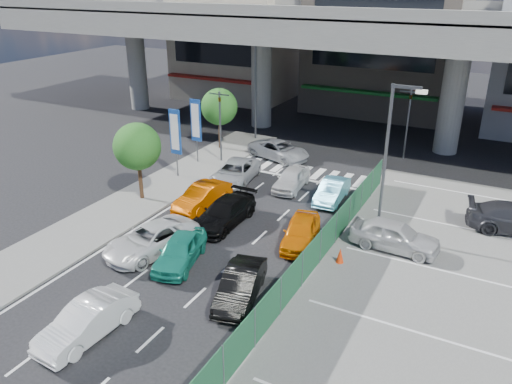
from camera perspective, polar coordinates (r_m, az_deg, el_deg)
The scene contains 28 objects.
ground at distance 24.66m, azimuth -6.15°, elevation -7.34°, with size 120.00×120.00×0.00m, color black.
parking_lot at distance 23.16m, azimuth 20.76°, elevation -11.07°, with size 12.00×28.00×0.06m, color #5E5E5C.
sidewalk_left at distance 31.31m, azimuth -12.86°, elevation -0.72°, with size 4.00×30.00×0.12m, color #5E5E5C.
fence_run at distance 22.85m, azimuth 6.44°, elevation -7.42°, with size 0.16×22.00×1.80m, color #1C5230, non-canonical shape.
expressway at distance 41.42m, azimuth 11.07°, elevation 17.78°, with size 64.00×14.00×10.75m.
building_west at distance 57.15m, azimuth -2.09°, elevation 17.34°, with size 12.00×10.90×13.00m.
building_center at distance 52.08m, azimuth 14.73°, elevation 17.14°, with size 14.00×10.90×15.00m.
traffic_light_left at distance 35.71m, azimuth -4.15°, elevation 9.41°, with size 1.60×1.24×5.20m.
traffic_light_right at distance 38.02m, azimuth 17.14°, elevation 9.31°, with size 1.60×1.24×5.20m.
street_lamp_right at distance 25.19m, azimuth 15.05°, elevation 4.59°, with size 1.65×0.22×8.00m.
street_lamp_left at distance 40.69m, azimuth 0.17°, elevation 12.41°, with size 1.65×0.22×8.00m.
signboard_near at distance 33.30m, azimuth -9.21°, elevation 6.57°, with size 0.80×0.14×4.70m.
signboard_far at distance 35.86m, azimuth -6.89°, elevation 7.92°, with size 0.80×0.14×4.70m.
tree_near at distance 30.13m, azimuth -13.42°, elevation 5.06°, with size 2.80×2.80×4.80m.
tree_far at distance 38.72m, azimuth -4.22°, elevation 9.68°, with size 2.80×2.80×4.80m.
hatch_white_back_mid at distance 20.32m, azimuth -18.73°, elevation -13.78°, with size 1.46×4.19×1.38m, color white.
sedan_white_mid_left at distance 25.13m, azimuth -11.87°, elevation -5.31°, with size 2.29×4.97×1.38m, color silver.
taxi_teal_mid at distance 23.92m, azimuth -8.68°, elevation -6.63°, with size 1.63×4.05×1.38m, color #1A8A73.
hatch_black_mid_right at distance 21.26m, azimuth -1.78°, elevation -10.60°, with size 1.41×4.06×1.34m, color black.
taxi_orange_left at distance 29.43m, azimuth -6.13°, elevation -0.49°, with size 1.46×4.19×1.38m, color #C44B00.
sedan_black_mid at distance 27.32m, azimuth -3.61°, elevation -2.37°, with size 1.93×4.76×1.38m, color black.
taxi_orange_right at distance 25.40m, azimuth 5.17°, elevation -4.53°, with size 1.63×4.05×1.38m, color orange.
wagon_silver_front_left at distance 32.84m, azimuth -2.44°, elevation 2.23°, with size 2.29×4.97×1.38m, color #A5A9AD.
sedan_white_front_mid at distance 31.96m, azimuth 4.07°, elevation 1.52°, with size 1.57×3.89×1.33m, color silver.
kei_truck_front_right at distance 30.49m, azimuth 8.68°, elevation 0.13°, with size 1.34×3.84×1.27m, color #58ABCB.
crossing_wagon_silver at distance 37.29m, azimuth 2.64°, elevation 4.83°, with size 2.22×4.82×1.34m, color #ADAFB5.
parked_sedan_white at distance 25.64m, azimuth 15.55°, elevation -4.79°, with size 1.77×4.39×1.50m, color beige.
traffic_cone at distance 24.10m, azimuth 9.58°, elevation -7.16°, with size 0.38×0.38×0.73m, color red.
Camera 1 is at (12.07, -17.44, 12.57)m, focal length 35.00 mm.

